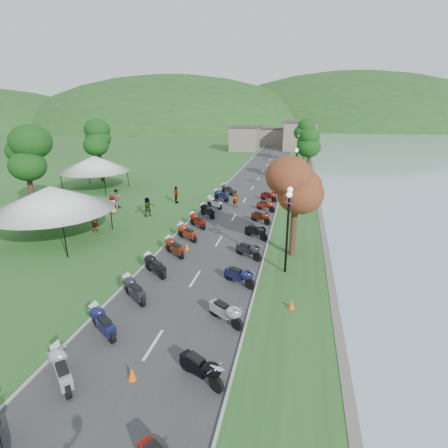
# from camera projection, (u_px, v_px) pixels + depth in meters

# --- Properties ---
(road) EXTENTS (7.00, 120.00, 0.02)m
(road) POSITION_uv_depth(u_px,v_px,m) (252.00, 188.00, 42.26)
(road) COLOR #38383B
(road) RESTS_ON ground
(hills_backdrop) EXTENTS (360.00, 120.00, 76.00)m
(hills_backdrop) POSITION_uv_depth(u_px,v_px,m) (292.00, 125.00, 190.42)
(hills_backdrop) COLOR #285621
(hills_backdrop) RESTS_ON ground
(far_building) EXTENTS (18.00, 16.00, 5.00)m
(far_building) POSITION_uv_depth(u_px,v_px,m) (270.00, 137.00, 83.54)
(far_building) COLOR gray
(far_building) RESTS_ON ground
(moto_row_left) EXTENTS (2.60, 40.00, 1.10)m
(moto_row_left) POSITION_uv_depth(u_px,v_px,m) (165.00, 256.00, 21.69)
(moto_row_left) COLOR #331411
(moto_row_left) RESTS_ON ground
(moto_row_right) EXTENTS (2.60, 35.53, 1.10)m
(moto_row_right) POSITION_uv_depth(u_px,v_px,m) (243.00, 262.00, 20.96)
(moto_row_right) COLOR #331411
(moto_row_right) RESTS_ON ground
(vendor_tent_main) EXTENTS (5.78, 5.78, 4.00)m
(vendor_tent_main) POSITION_uv_depth(u_px,v_px,m) (54.00, 213.00, 25.53)
(vendor_tent_main) COLOR silver
(vendor_tent_main) RESTS_ON ground
(vendor_tent_side) EXTENTS (5.35, 5.35, 4.00)m
(vendor_tent_side) POSITION_uv_depth(u_px,v_px,m) (96.00, 173.00, 40.89)
(vendor_tent_side) COLOR silver
(vendor_tent_side) RESTS_ON ground
(tree_park_left) EXTENTS (3.29, 3.29, 9.13)m
(tree_park_left) POSITION_uv_depth(u_px,v_px,m) (27.00, 167.00, 29.30)
(tree_park_left) COLOR #184D15
(tree_park_left) RESTS_ON ground
(tree_lakeside) EXTENTS (2.75, 2.75, 7.64)m
(tree_lakeside) POSITION_uv_depth(u_px,v_px,m) (295.00, 199.00, 22.07)
(tree_lakeside) COLOR #184D15
(tree_lakeside) RESTS_ON ground
(pedestrian_a) EXTENTS (0.71, 0.68, 1.57)m
(pedestrian_a) POSITION_uv_depth(u_px,v_px,m) (96.00, 232.00, 27.43)
(pedestrian_a) COLOR slate
(pedestrian_a) RESTS_ON ground
(pedestrian_b) EXTENTS (0.92, 0.55, 1.84)m
(pedestrian_b) POSITION_uv_depth(u_px,v_px,m) (117.00, 207.00, 34.20)
(pedestrian_b) COLOR slate
(pedestrian_b) RESTS_ON ground
(pedestrian_c) EXTENTS (0.95, 1.30, 1.87)m
(pedestrian_c) POSITION_uv_depth(u_px,v_px,m) (86.00, 218.00, 31.09)
(pedestrian_c) COLOR slate
(pedestrian_c) RESTS_ON ground
(traffic_cone_near) EXTENTS (0.33, 0.33, 0.51)m
(traffic_cone_near) POSITION_uv_depth(u_px,v_px,m) (132.00, 374.00, 12.56)
(traffic_cone_near) COLOR #F2590C
(traffic_cone_near) RESTS_ON ground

